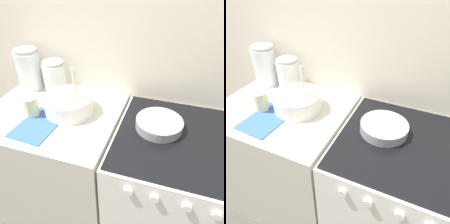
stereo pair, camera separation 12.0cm
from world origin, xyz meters
TOP-DOWN VIEW (x-y plane):
  - wall_back at (0.00, 0.69)m, footprint 4.58×0.05m
  - countertop_cabinet at (-0.40, 0.33)m, footprint 0.79×0.67m
  - stove at (0.34, 0.33)m, footprint 0.66×0.68m
  - mixing_bowl at (-0.29, 0.36)m, footprint 0.29×0.29m
  - baking_pan at (0.23, 0.37)m, footprint 0.25×0.25m
  - storage_jar_left at (-0.68, 0.56)m, footprint 0.16×0.16m
  - storage_jar_middle at (-0.49, 0.56)m, footprint 0.15×0.15m
  - tin_can at (-0.48, 0.27)m, footprint 0.08×0.08m
  - recipe_page at (-0.40, 0.20)m, footprint 0.22×0.30m

SIDE VIEW (x-z plane):
  - stove at x=0.34m, z-range 0.00..0.91m
  - countertop_cabinet at x=-0.40m, z-range 0.00..0.91m
  - recipe_page at x=-0.40m, z-range 0.91..0.92m
  - baking_pan at x=0.23m, z-range 0.91..0.97m
  - tin_can at x=-0.48m, z-range 0.91..1.03m
  - mixing_bowl at x=-0.29m, z-range 0.83..1.12m
  - storage_jar_middle at x=-0.49m, z-range 0.90..1.11m
  - storage_jar_left at x=-0.68m, z-range 0.89..1.16m
  - wall_back at x=0.00m, z-range 0.00..2.40m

